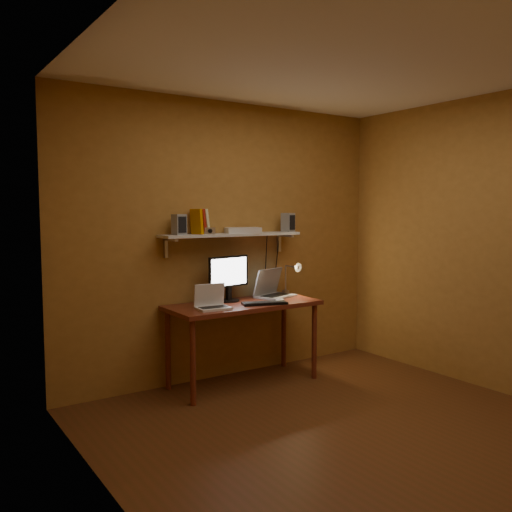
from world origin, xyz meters
TOP-DOWN VIEW (x-y plane):
  - room at (0.00, 0.00)m, footprint 3.44×3.24m
  - desk at (-0.04, 1.28)m, footprint 1.40×0.60m
  - wall_shelf at (-0.04, 1.47)m, footprint 1.40×0.25m
  - monitor at (-0.10, 1.42)m, footprint 0.46×0.23m
  - laptop at (0.38, 1.42)m, footprint 0.44×0.38m
  - netbook at (-0.42, 1.19)m, footprint 0.29×0.22m
  - keyboard at (0.08, 1.11)m, footprint 0.42×0.26m
  - mouse at (0.25, 1.12)m, footprint 0.12×0.10m
  - desk_lamp at (0.62, 1.41)m, footprint 0.09×0.23m
  - speaker_left at (-0.58, 1.47)m, footprint 0.11×0.11m
  - speaker_right at (0.60, 1.46)m, footprint 0.13×0.13m
  - books at (-0.37, 1.48)m, footprint 0.14×0.16m
  - shelf_camera at (-0.31, 1.41)m, footprint 0.11×0.06m
  - router at (0.07, 1.47)m, footprint 0.37×0.30m

SIDE VIEW (x-z plane):
  - desk at x=-0.04m, z-range 0.29..1.04m
  - keyboard at x=0.08m, z-range 0.75..0.77m
  - mouse at x=0.25m, z-range 0.75..0.79m
  - netbook at x=-0.42m, z-range 0.70..0.91m
  - laptop at x=0.38m, z-range 0.68..0.96m
  - desk_lamp at x=0.62m, z-range 0.77..1.15m
  - monitor at x=-0.10m, z-range 0.78..1.20m
  - room at x=0.00m, z-range -0.02..2.62m
  - wall_shelf at x=-0.04m, z-range 1.26..1.46m
  - router at x=0.07m, z-range 1.38..1.43m
  - shelf_camera at x=-0.31m, z-range 1.38..1.44m
  - speaker_left at x=-0.58m, z-range 1.38..1.55m
  - speaker_right at x=0.60m, z-range 1.38..1.56m
  - books at x=-0.37m, z-range 1.37..1.60m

